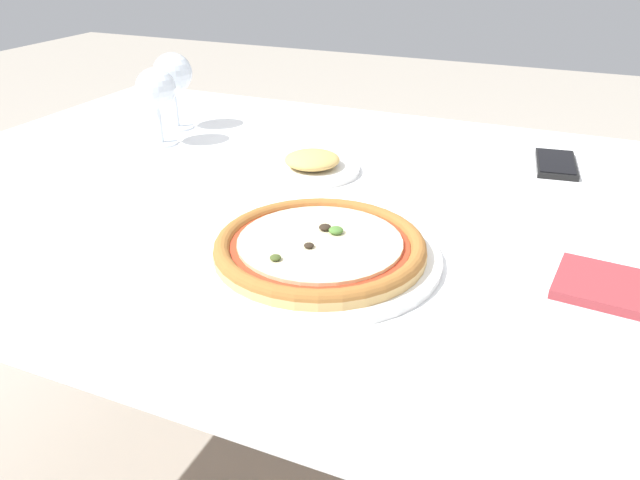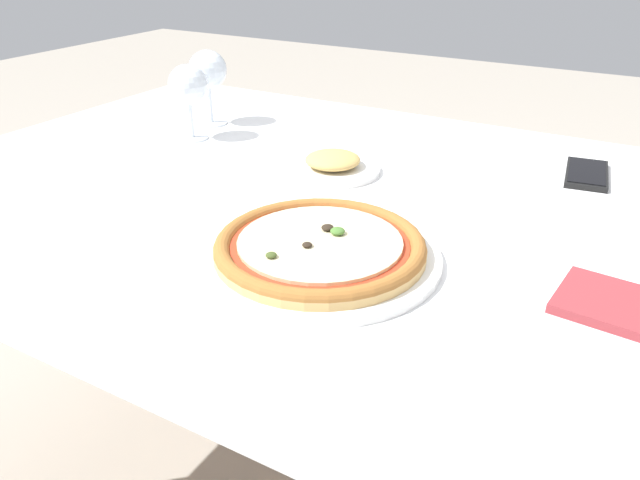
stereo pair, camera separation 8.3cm
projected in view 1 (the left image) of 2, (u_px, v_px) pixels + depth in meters
The scene contains 7 objects.
dining_table at pixel (290, 233), 1.09m from camera, with size 1.43×1.06×0.75m.
pizza_plate at pixel (320, 249), 0.83m from camera, with size 0.33×0.33×0.04m.
wine_glass_far_left at pixel (156, 90), 1.23m from camera, with size 0.08×0.08×0.15m.
wine_glass_far_right at pixel (173, 75), 1.32m from camera, with size 0.08×0.08×0.16m.
cell_phone at pixel (556, 164), 1.16m from camera, with size 0.09×0.15×0.01m.
side_plate at pixel (313, 165), 1.13m from camera, with size 0.17×0.17×0.04m.
napkin_folded at pixel (620, 289), 0.76m from camera, with size 0.16×0.12×0.01m.
Camera 1 is at (0.44, -0.88, 1.16)m, focal length 35.00 mm.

